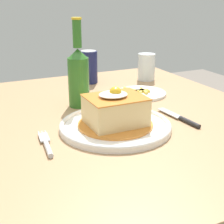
# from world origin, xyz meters

# --- Properties ---
(dining_table) EXTENTS (1.10, 1.01, 0.76)m
(dining_table) POSITION_xyz_m (0.00, 0.00, 0.65)
(dining_table) COLOR #A87F56
(dining_table) RESTS_ON ground_plane
(main_plate) EXTENTS (0.29, 0.29, 0.02)m
(main_plate) POSITION_xyz_m (0.06, -0.10, 0.77)
(main_plate) COLOR white
(main_plate) RESTS_ON dining_table
(sandwich_meal) EXTENTS (0.19, 0.19, 0.10)m
(sandwich_meal) POSITION_xyz_m (0.06, -0.10, 0.81)
(sandwich_meal) COLOR orange
(sandwich_meal) RESTS_ON main_plate
(fork) EXTENTS (0.03, 0.14, 0.01)m
(fork) POSITION_xyz_m (-0.13, -0.13, 0.76)
(fork) COLOR silver
(fork) RESTS_ON dining_table
(knife) EXTENTS (0.03, 0.17, 0.01)m
(knife) POSITION_xyz_m (0.25, -0.13, 0.76)
(knife) COLOR #262628
(knife) RESTS_ON dining_table
(soda_can) EXTENTS (0.07, 0.07, 0.12)m
(soda_can) POSITION_xyz_m (0.17, 0.36, 0.82)
(soda_can) COLOR #191E51
(soda_can) RESTS_ON dining_table
(beer_bottle_green) EXTENTS (0.06, 0.06, 0.27)m
(beer_bottle_green) POSITION_xyz_m (0.04, 0.12, 0.86)
(beer_bottle_green) COLOR #2D6B23
(beer_bottle_green) RESTS_ON dining_table
(drinking_glass) EXTENTS (0.07, 0.07, 0.10)m
(drinking_glass) POSITION_xyz_m (0.39, 0.30, 0.80)
(drinking_glass) COLOR silver
(drinking_glass) RESTS_ON dining_table
(side_plate_fries) EXTENTS (0.17, 0.17, 0.02)m
(side_plate_fries) POSITION_xyz_m (0.27, 0.14, 0.76)
(side_plate_fries) COLOR white
(side_plate_fries) RESTS_ON dining_table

